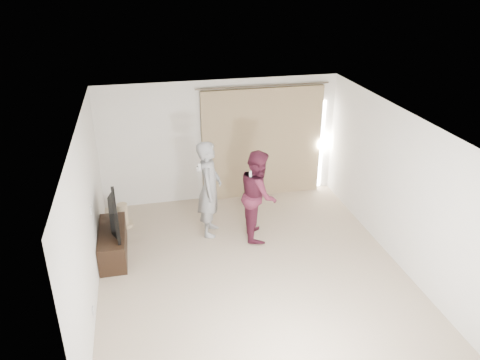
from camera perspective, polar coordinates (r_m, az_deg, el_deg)
name	(u,v)px	position (r m, az deg, el deg)	size (l,w,h in m)	color
floor	(251,268)	(8.07, 1.31, -10.68)	(5.50, 5.50, 0.00)	#C4AB93
wall_back	(220,141)	(9.86, -2.43, 4.75)	(5.00, 0.04, 2.60)	silver
wall_left	(87,217)	(7.27, -18.15, -4.33)	(0.04, 5.50, 2.60)	silver
ceiling	(252,121)	(6.89, 1.52, 7.17)	(5.00, 5.50, 0.01)	silver
curtain	(263,143)	(10.02, 2.82, 4.49)	(2.80, 0.11, 2.46)	tan
tv_console	(113,243)	(8.55, -15.22, -7.40)	(0.45, 1.30, 0.50)	black
tv	(109,216)	(8.28, -15.64, -4.20)	(1.03, 0.14, 0.59)	black
scratching_post	(123,217)	(9.44, -14.05, -4.41)	(0.36, 0.36, 0.48)	tan
person_man	(210,189)	(8.62, -3.74, -1.08)	(0.62, 0.77, 1.85)	gray
person_woman	(258,195)	(8.55, 2.25, -1.79)	(0.76, 0.91, 1.71)	#4E192B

